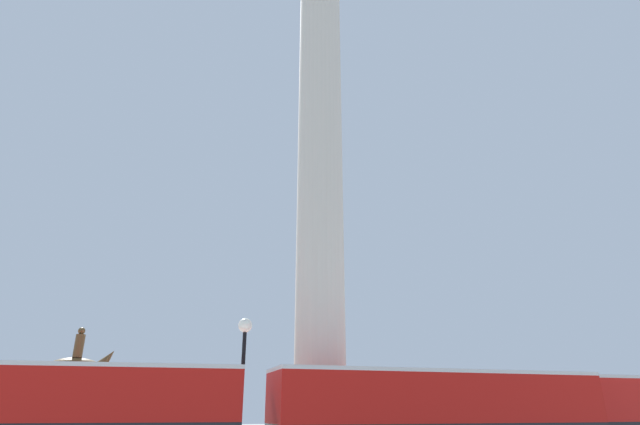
{
  "coord_description": "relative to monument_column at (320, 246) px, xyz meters",
  "views": [
    {
      "loc": [
        -6.16,
        -20.07,
        3.04
      ],
      "look_at": [
        0.0,
        0.0,
        11.35
      ],
      "focal_mm": 28.0,
      "sensor_mm": 36.0,
      "label": 1
    }
  ],
  "objects": [
    {
      "name": "monument_column",
      "position": [
        0.0,
        0.0,
        0.0
      ],
      "size": [
        5.78,
        5.78,
        26.84
      ],
      "color": "beige",
      "rests_on": "ground_plane"
    },
    {
      "name": "street_lamp",
      "position": [
        -3.35,
        -1.56,
        -5.8
      ],
      "size": [
        0.52,
        0.52,
        6.18
      ],
      "color": "black",
      "rests_on": "ground_plane"
    }
  ]
}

